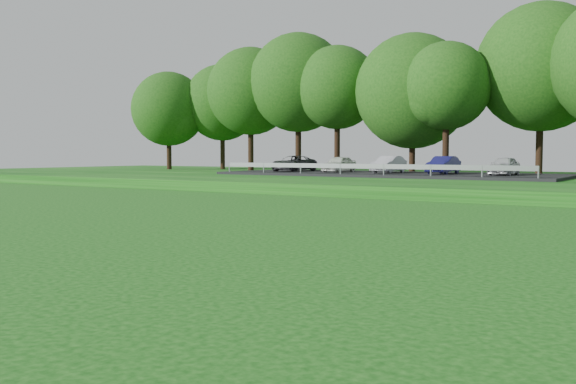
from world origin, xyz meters
The scene contains 1 object.
parking_lot centered at (-24.48, 32.80, 1.02)m, with size 24.00×9.00×1.38m.
Camera 1 is at (-5.01, -8.78, 2.21)m, focal length 40.00 mm.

